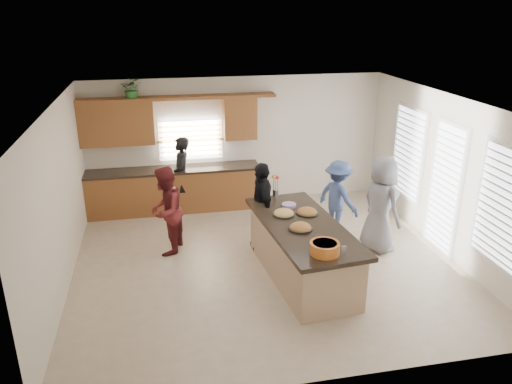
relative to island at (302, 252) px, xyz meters
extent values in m
plane|color=beige|center=(-0.48, 0.60, -0.45)|extent=(6.50, 6.50, 0.00)
cube|color=silver|center=(-0.48, 3.60, 0.95)|extent=(6.50, 0.02, 2.80)
cube|color=silver|center=(-0.48, -2.40, 0.95)|extent=(6.50, 0.02, 2.80)
cube|color=silver|center=(-3.73, 0.60, 0.95)|extent=(0.02, 6.00, 2.80)
cube|color=silver|center=(2.77, 0.60, 0.95)|extent=(0.02, 6.00, 2.80)
cube|color=white|center=(-0.48, 0.60, 2.35)|extent=(6.50, 6.00, 0.02)
cube|color=brown|center=(-1.90, 3.29, 0.00)|extent=(3.65, 0.62, 0.90)
cube|color=black|center=(-1.90, 3.29, 0.47)|extent=(3.70, 0.65, 0.05)
cube|color=brown|center=(-2.98, 3.42, 1.50)|extent=(1.50, 0.36, 0.90)
cube|color=brown|center=(-0.43, 3.42, 1.50)|extent=(0.70, 0.36, 0.90)
cube|color=brown|center=(-1.70, 3.42, 1.98)|extent=(4.05, 0.40, 0.06)
cube|color=olive|center=(-1.48, 3.56, 1.02)|extent=(1.35, 0.08, 0.85)
cube|color=white|center=(2.74, 1.90, 0.97)|extent=(0.06, 1.10, 1.75)
cube|color=white|center=(2.74, 0.50, 0.72)|extent=(0.06, 0.85, 2.25)
cube|color=white|center=(2.74, -1.00, 0.97)|extent=(0.06, 1.10, 1.75)
cube|color=tan|center=(0.00, 0.00, -0.01)|extent=(1.24, 2.59, 0.88)
cube|color=black|center=(0.00, 0.00, 0.46)|extent=(1.41, 2.80, 0.07)
cube|color=black|center=(0.00, 0.00, -0.41)|extent=(1.15, 2.50, 0.08)
cylinder|color=black|center=(-0.10, -0.18, 0.51)|extent=(0.38, 0.38, 0.02)
ellipsoid|color=#B9793A|center=(-0.10, -0.18, 0.53)|extent=(0.34, 0.34, 0.15)
cylinder|color=black|center=(0.18, 0.39, 0.51)|extent=(0.37, 0.37, 0.02)
ellipsoid|color=#B9793A|center=(0.18, 0.39, 0.53)|extent=(0.34, 0.34, 0.15)
cylinder|color=black|center=(-0.21, 0.42, 0.51)|extent=(0.37, 0.37, 0.02)
ellipsoid|color=#E0BF5F|center=(-0.21, 0.42, 0.53)|extent=(0.33, 0.33, 0.15)
cylinder|color=orange|center=(0.01, -1.01, 0.58)|extent=(0.42, 0.42, 0.17)
cylinder|color=#F6F3C4|center=(0.01, -1.01, 0.65)|extent=(0.35, 0.35, 0.04)
cylinder|color=white|center=(0.30, -1.02, 0.54)|extent=(0.08, 0.08, 0.09)
cylinder|color=#A887C5|center=(-0.03, 0.78, 0.52)|extent=(0.25, 0.25, 0.04)
cylinder|color=silver|center=(-0.15, 1.24, 0.57)|extent=(0.11, 0.11, 0.15)
imported|color=#338033|center=(-2.60, 3.42, 2.18)|extent=(0.48, 0.43, 0.46)
imported|color=black|center=(-1.73, 3.20, 0.37)|extent=(0.45, 0.64, 1.64)
imported|color=maroon|center=(-2.13, 1.34, 0.35)|extent=(0.83, 0.94, 1.61)
imported|color=black|center=(-0.42, 1.17, 0.37)|extent=(0.42, 0.97, 1.64)
imported|color=#3B4E80|center=(1.16, 1.54, 0.28)|extent=(0.92, 1.09, 1.46)
imported|color=slate|center=(1.65, 0.69, 0.43)|extent=(0.76, 0.98, 1.77)
camera|label=1|loc=(-2.17, -6.94, 3.79)|focal=35.00mm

